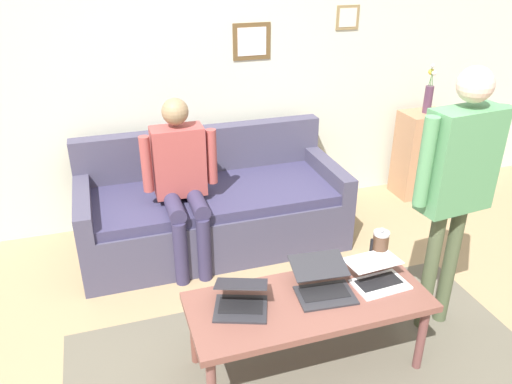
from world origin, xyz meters
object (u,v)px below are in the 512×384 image
Objects in this scene: couch at (212,208)px; person_seated at (181,176)px; coffee_table at (309,306)px; side_shelf at (420,154)px; laptop_right at (323,285)px; flower_vase at (429,95)px; laptop_left at (377,276)px; laptop_center at (241,300)px; french_press at (380,248)px; person_standing at (458,173)px.

couch is 0.55m from person_seated.
couch is 1.62× the size of person_seated.
coffee_table is 1.05× the size of person_seated.
person_seated reaches higher than side_shelf.
laptop_right is 1.39m from person_seated.
couch is at bearing -82.74° from coffee_table.
laptop_left is at bearing 49.84° from flower_vase.
laptop_center is 0.93m from french_press.
couch is at bearing 7.16° from flower_vase.
laptop_right is 0.47m from french_press.
laptop_right reaches higher than laptop_left.
laptop_right is (-0.48, 0.01, 0.00)m from laptop_center.
person_standing reaches higher than person_seated.
person_seated is (1.00, -1.10, 0.14)m from french_press.
side_shelf is at bearing 54.67° from flower_vase.
laptop_left is at bearing 176.92° from laptop_right.
person_standing is at bearing 139.04° from person_seated.
flower_vase is at bearing -136.25° from laptop_right.
french_press is 0.20× the size of person_seated.
person_seated is (0.08, -1.24, 0.21)m from laptop_center.
laptop_left is 0.20× the size of person_standing.
laptop_center is 1.48× the size of french_press.
side_shelf is (-1.49, -1.76, -0.10)m from laptop_left.
laptop_right reaches higher than coffee_table.
french_press is at bearing -160.26° from coffee_table.
coffee_table is 0.39m from laptop_center.
laptop_right is at bearing -3.08° from laptop_left.
laptop_right is at bearing 18.79° from french_press.
side_shelf reaches higher than laptop_right.
laptop_right is at bearing 43.75° from flower_vase.
side_shelf is (-2.12, -0.27, 0.11)m from couch.
person_standing reaches higher than french_press.
coffee_table is 1.13m from person_standing.
person_standing reaches higher than laptop_center.
coffee_table is at bearing 19.74° from french_press.
flower_vase is (-1.38, -1.60, 0.41)m from french_press.
laptop_center is at bearing 1.73° from person_standing.
flower_vase is 1.97m from person_standing.
person_seated is at bearing -54.83° from laptop_left.
flower_vase is at bearing -120.50° from person_standing.
laptop_right is 0.99m from person_standing.
coffee_table is 0.45m from laptop_left.
laptop_center is 0.82× the size of flower_vase.
flower_vase is at bearing -130.93° from french_press.
laptop_left is at bearing -176.51° from coffee_table.
laptop_center is 1.41m from person_standing.
person_seated is at bearing 11.68° from flower_vase.
laptop_right is (-0.10, -0.04, 0.10)m from coffee_table.
person_seated is at bearing -40.96° from person_standing.
couch is at bearing -51.91° from person_standing.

